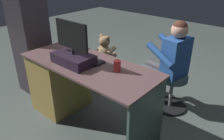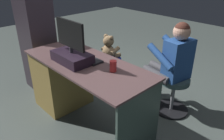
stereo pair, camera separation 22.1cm
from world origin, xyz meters
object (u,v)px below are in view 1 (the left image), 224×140
at_px(desk, 65,81).
at_px(visitor_chair, 172,89).
at_px(keyboard, 87,59).
at_px(office_chair_teddy, 105,71).
at_px(computer_mouse, 66,52).
at_px(cup, 117,66).
at_px(teddy_bear, 105,48).
at_px(tv_remote, 65,56).
at_px(monitor, 73,54).
at_px(person, 168,58).

distance_m(desk, visitor_chair, 1.32).
xyz_separation_m(keyboard, office_chair_teddy, (0.34, -0.64, -0.50)).
bearing_deg(visitor_chair, desk, 41.93).
height_order(desk, office_chair_teddy, desk).
distance_m(desk, computer_mouse, 0.38).
height_order(keyboard, cup, cup).
distance_m(office_chair_teddy, teddy_bear, 0.35).
xyz_separation_m(desk, visitor_chair, (-0.98, -0.88, -0.13)).
xyz_separation_m(tv_remote, office_chair_teddy, (0.10, -0.75, -0.50)).
height_order(office_chair_teddy, visitor_chair, same).
height_order(keyboard, visitor_chair, keyboard).
relative_size(tv_remote, office_chair_teddy, 0.33).
relative_size(monitor, tv_remote, 2.92).
height_order(desk, keyboard, keyboard).
xyz_separation_m(monitor, computer_mouse, (0.29, -0.13, -0.09)).
bearing_deg(tv_remote, monitor, 134.72).
xyz_separation_m(desk, monitor, (-0.32, 0.09, 0.46)).
distance_m(cup, teddy_bear, 1.02).
relative_size(keyboard, computer_mouse, 4.38).
height_order(cup, visitor_chair, cup).
bearing_deg(cup, desk, 4.80).
height_order(computer_mouse, teddy_bear, teddy_bear).
xyz_separation_m(monitor, cup, (-0.45, -0.16, -0.05)).
distance_m(monitor, keyboard, 0.19).
bearing_deg(teddy_bear, office_chair_teddy, 90.00).
distance_m(keyboard, cup, 0.42).
relative_size(cup, visitor_chair, 0.24).
distance_m(keyboard, visitor_chair, 1.15).
height_order(monitor, tv_remote, monitor).
xyz_separation_m(teddy_bear, visitor_chair, (-0.97, -0.16, -0.34)).
bearing_deg(computer_mouse, keyboard, -175.14).
distance_m(monitor, teddy_bear, 0.90).
bearing_deg(monitor, person, -120.82).
height_order(monitor, person, monitor).
relative_size(tv_remote, teddy_bear, 0.43).
bearing_deg(teddy_bear, computer_mouse, 91.44).
bearing_deg(desk, computer_mouse, -125.78).
xyz_separation_m(office_chair_teddy, person, (-0.88, -0.16, 0.40)).
height_order(visitor_chair, person, person).
distance_m(teddy_bear, visitor_chair, 1.04).
distance_m(monitor, computer_mouse, 0.33).
height_order(office_chair_teddy, teddy_bear, teddy_bear).
bearing_deg(cup, computer_mouse, 2.19).
xyz_separation_m(teddy_bear, person, (-0.88, -0.14, 0.05)).
relative_size(desk, person, 1.37).
bearing_deg(tv_remote, office_chair_teddy, -114.32).
relative_size(teddy_bear, visitor_chair, 0.77).
bearing_deg(tv_remote, teddy_bear, -114.44).
xyz_separation_m(visitor_chair, person, (0.09, 0.02, 0.39)).
bearing_deg(office_chair_teddy, teddy_bear, -90.00).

